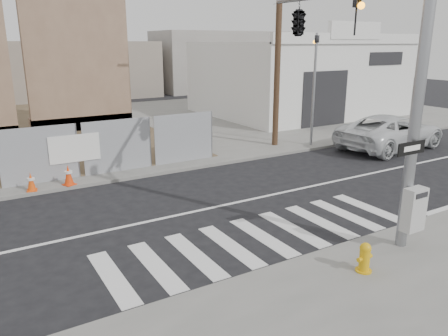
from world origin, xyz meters
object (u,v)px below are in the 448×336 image
auto_shop (296,78)px  traffic_cone_c (31,182)px  fire_hydrant (365,257)px  suv (391,132)px  signal_pole (333,47)px  traffic_cone_d (68,175)px

auto_shop → traffic_cone_c: size_ratio=18.84×
fire_hydrant → suv: suv is taller
signal_pole → traffic_cone_d: 9.65m
traffic_cone_c → traffic_cone_d: size_ratio=0.88×
signal_pole → traffic_cone_c: (-7.15, 6.27, -4.35)m
signal_pole → fire_hydrant: size_ratio=10.47×
fire_hydrant → suv: 12.89m
fire_hydrant → traffic_cone_d: 10.33m
fire_hydrant → traffic_cone_d: bearing=107.4°
signal_pole → auto_shop: (11.50, 15.01, -2.25)m
signal_pole → traffic_cone_c: size_ratio=10.99×
traffic_cone_c → signal_pole: bearing=-41.2°
signal_pole → traffic_cone_c: signal_pole is taller
suv → traffic_cone_c: (-15.71, 1.79, -0.38)m
signal_pole → fire_hydrant: bearing=-119.2°
suv → traffic_cone_d: suv is taller
suv → traffic_cone_d: (-14.50, 1.79, -0.34)m
suv → traffic_cone_c: suv is taller
signal_pole → suv: 10.44m
traffic_cone_c → traffic_cone_d: 1.21m
suv → fire_hydrant: bearing=121.6°
fire_hydrant → traffic_cone_c: fire_hydrant is taller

